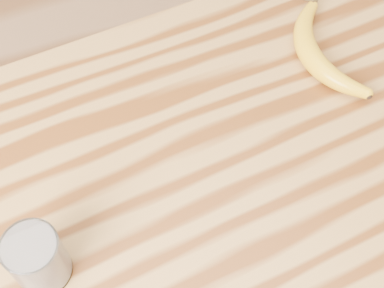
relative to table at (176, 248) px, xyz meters
name	(u,v)px	position (x,y,z in m)	size (l,w,h in m)	color
table	(176,248)	(0.00, 0.00, 0.00)	(1.20, 0.80, 0.90)	#A27336
smoothie_glass	(37,259)	(-0.20, 0.00, 0.18)	(0.08, 0.08, 0.10)	white
banana	(309,55)	(0.34, 0.17, 0.15)	(0.12, 0.32, 0.04)	gold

